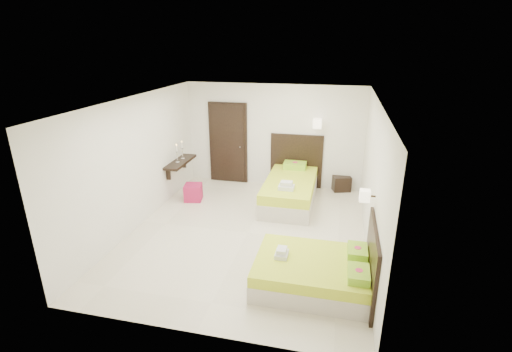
% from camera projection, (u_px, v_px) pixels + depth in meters
% --- Properties ---
extents(floor, '(5.50, 5.50, 0.00)m').
position_uv_depth(floor, '(248.00, 233.00, 7.33)').
color(floor, beige).
rests_on(floor, ground).
extents(bed_single, '(1.33, 2.21, 1.82)m').
position_uv_depth(bed_single, '(290.00, 188.00, 8.67)').
color(bed_single, beige).
rests_on(bed_single, ground).
extents(bed_double, '(1.75, 1.49, 1.44)m').
position_uv_depth(bed_double, '(317.00, 271.00, 5.65)').
color(bed_double, beige).
rests_on(bed_double, ground).
extents(nightstand, '(0.52, 0.49, 0.38)m').
position_uv_depth(nightstand, '(341.00, 183.00, 9.38)').
color(nightstand, black).
rests_on(nightstand, ground).
extents(ottoman, '(0.46, 0.46, 0.39)m').
position_uv_depth(ottoman, '(193.00, 192.00, 8.78)').
color(ottoman, '#9C1440').
rests_on(ottoman, ground).
extents(door, '(1.02, 0.15, 2.14)m').
position_uv_depth(door, '(228.00, 143.00, 9.69)').
color(door, black).
rests_on(door, ground).
extents(console_shelf, '(0.35, 1.20, 0.78)m').
position_uv_depth(console_shelf, '(180.00, 162.00, 8.95)').
color(console_shelf, black).
rests_on(console_shelf, ground).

